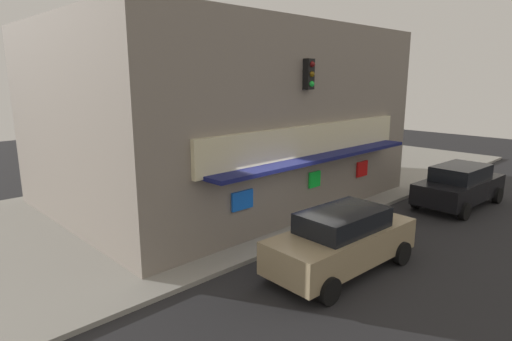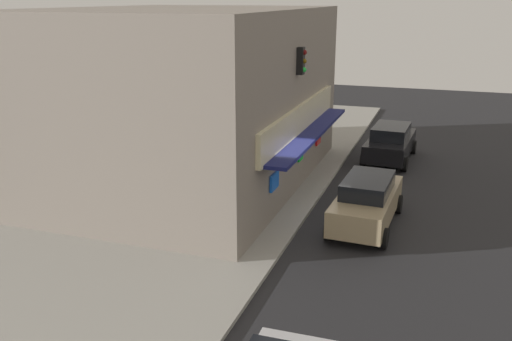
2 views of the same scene
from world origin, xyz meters
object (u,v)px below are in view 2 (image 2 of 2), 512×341
traffic_light (295,99)px  pedestrian (219,205)px  potted_plant_by_doorway (271,158)px  fire_hydrant (240,236)px  parked_car_black (390,142)px  parked_car_tan (367,201)px  trash_can (249,201)px

traffic_light → pedestrian: size_ratio=3.17×
pedestrian → potted_plant_by_doorway: 7.02m
potted_plant_by_doorway → fire_hydrant: bearing=-169.1°
potted_plant_by_doorway → parked_car_black: (3.58, -4.58, 0.19)m
parked_car_tan → potted_plant_by_doorway: bearing=46.0°
potted_plant_by_doorway → parked_car_tan: bearing=-134.0°
fire_hydrant → pedestrian: size_ratio=0.49×
pedestrian → traffic_light: bearing=-14.7°
fire_hydrant → traffic_light: bearing=-1.8°
pedestrian → parked_car_tan: bearing=-59.5°
traffic_light → potted_plant_by_doorway: traffic_light is taller
traffic_light → fire_hydrant: (-5.30, 0.16, -3.15)m
fire_hydrant → parked_car_tan: parked_car_tan is taller
trash_can → pedestrian: 2.22m
traffic_light → trash_can: 4.05m
traffic_light → parked_car_tan: (-1.98, -3.01, -2.84)m
fire_hydrant → parked_car_black: size_ratio=0.19×
fire_hydrant → parked_car_tan: size_ratio=0.19×
potted_plant_by_doorway → pedestrian: bearing=-175.8°
traffic_light → parked_car_black: bearing=-25.4°
traffic_light → parked_car_black: size_ratio=1.25×
potted_plant_by_doorway → parked_car_tan: size_ratio=0.22×
parked_car_black → parked_car_tan: size_ratio=1.00×
pedestrian → trash_can: bearing=-6.4°
traffic_light → trash_can: traffic_light is taller
traffic_light → fire_hydrant: 6.17m
traffic_light → pedestrian: (-4.44, 1.17, -2.59)m
parked_car_black → parked_car_tan: 8.11m
trash_can → parked_car_black: bearing=-24.4°
potted_plant_by_doorway → parked_car_black: 5.82m
pedestrian → parked_car_black: (10.57, -4.07, -0.27)m
potted_plant_by_doorway → parked_car_tan: parked_car_tan is taller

